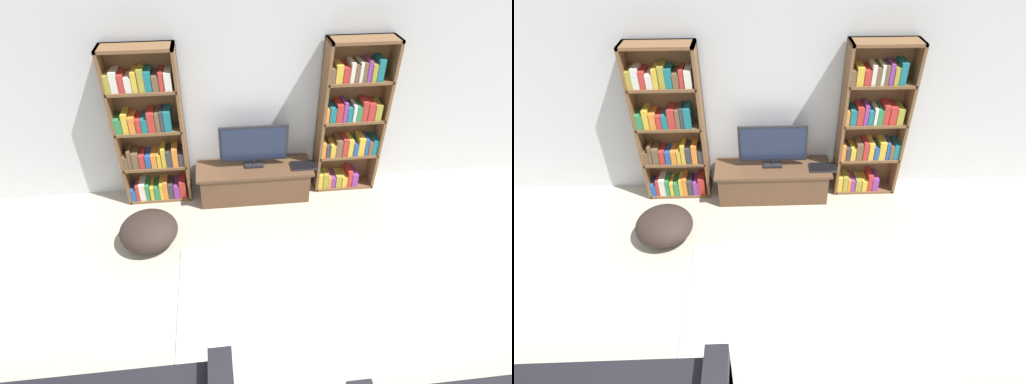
{
  "view_description": "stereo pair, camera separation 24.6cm",
  "coord_description": "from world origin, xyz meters",
  "views": [
    {
      "loc": [
        -0.35,
        -0.33,
        3.35
      ],
      "look_at": [
        0.03,
        3.07,
        0.7
      ],
      "focal_mm": 28.0,
      "sensor_mm": 36.0,
      "label": 1
    },
    {
      "loc": [
        -0.1,
        -0.35,
        3.35
      ],
      "look_at": [
        0.03,
        3.07,
        0.7
      ],
      "focal_mm": 28.0,
      "sensor_mm": 36.0,
      "label": 2
    }
  ],
  "objects": [
    {
      "name": "area_rug",
      "position": [
        0.08,
        2.23,
        0.01
      ],
      "size": [
        1.86,
        1.48,
        0.02
      ],
      "color": "white",
      "rests_on": "ground_plane"
    },
    {
      "name": "laptop",
      "position": [
        0.74,
        3.86,
        0.47
      ],
      "size": [
        0.34,
        0.2,
        0.03
      ],
      "color": "#28282D",
      "rests_on": "tv_stand"
    },
    {
      "name": "tv_stand",
      "position": [
        0.1,
        3.92,
        0.23
      ],
      "size": [
        1.49,
        0.51,
        0.46
      ],
      "color": "brown",
      "rests_on": "ground_plane"
    },
    {
      "name": "television",
      "position": [
        0.1,
        3.96,
        0.76
      ],
      "size": [
        0.86,
        0.16,
        0.57
      ],
      "color": "black",
      "rests_on": "tv_stand"
    },
    {
      "name": "beanbag_ottoman",
      "position": [
        -1.21,
        3.15,
        0.18
      ],
      "size": [
        0.66,
        0.66,
        0.37
      ],
      "primitive_type": "ellipsoid",
      "color": "#2D231E",
      "rests_on": "ground_plane"
    },
    {
      "name": "bookshelf_right",
      "position": [
        1.33,
        4.05,
        0.97
      ],
      "size": [
        0.82,
        0.3,
        2.01
      ],
      "color": "brown",
      "rests_on": "ground_plane"
    },
    {
      "name": "wall_back",
      "position": [
        0.0,
        4.23,
        1.3
      ],
      "size": [
        8.8,
        0.06,
        2.6
      ],
      "color": "silver",
      "rests_on": "ground_plane"
    },
    {
      "name": "bookshelf_left",
      "position": [
        -1.15,
        4.05,
        0.95
      ],
      "size": [
        0.82,
        0.3,
        2.01
      ],
      "color": "brown",
      "rests_on": "ground_plane"
    }
  ]
}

